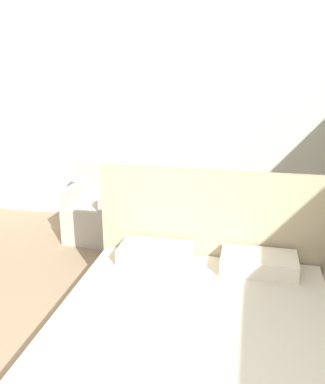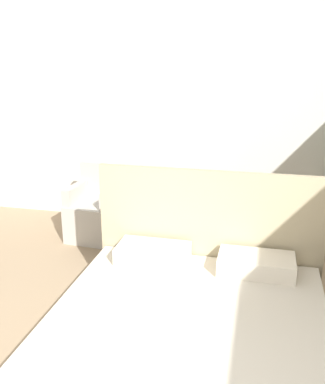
{
  "view_description": "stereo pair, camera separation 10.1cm",
  "coord_description": "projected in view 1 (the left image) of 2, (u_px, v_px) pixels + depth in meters",
  "views": [
    {
      "loc": [
        0.77,
        -1.23,
        2.11
      ],
      "look_at": [
        -0.07,
        2.73,
        0.82
      ],
      "focal_mm": 40.0,
      "sensor_mm": 36.0,
      "label": 1
    },
    {
      "loc": [
        0.87,
        -1.21,
        2.11
      ],
      "look_at": [
        -0.07,
        2.73,
        0.82
      ],
      "focal_mm": 40.0,
      "sensor_mm": 36.0,
      "label": 2
    }
  ],
  "objects": [
    {
      "name": "side_table",
      "position": [
        128.0,
        226.0,
        5.03
      ],
      "size": [
        0.35,
        0.35,
        0.41
      ],
      "color": "brown",
      "rests_on": "ground_plane"
    },
    {
      "name": "wall_back",
      "position": [
        190.0,
        112.0,
        5.27
      ],
      "size": [
        10.0,
        0.06,
        2.9
      ],
      "color": "silver",
      "rests_on": "ground_plane"
    },
    {
      "name": "armchair_near_window_left",
      "position": [
        94.0,
        215.0,
        5.13
      ],
      "size": [
        0.61,
        0.61,
        0.87
      ],
      "rotation": [
        0.0,
        0.0,
        -0.07
      ],
      "color": "#B7B2A8",
      "rests_on": "ground_plane"
    },
    {
      "name": "armchair_near_window_right",
      "position": [
        164.0,
        220.0,
        4.96
      ],
      "size": [
        0.63,
        0.63,
        0.87
      ],
      "rotation": [
        0.0,
        0.0,
        -0.1
      ],
      "color": "#B7B2A8",
      "rests_on": "ground_plane"
    },
    {
      "name": "bed",
      "position": [
        193.0,
        341.0,
        2.9
      ],
      "size": [
        1.9,
        2.08,
        1.22
      ],
      "color": "#8C7A5B",
      "rests_on": "ground_plane"
    }
  ]
}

